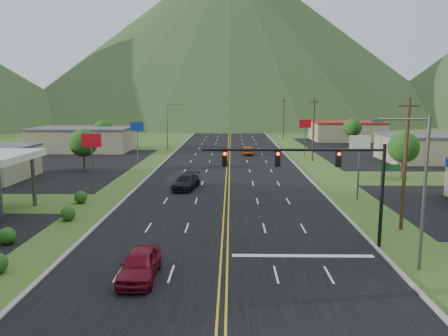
{
  "coord_description": "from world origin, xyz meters",
  "views": [
    {
      "loc": [
        0.42,
        -14.61,
        9.95
      ],
      "look_at": [
        -0.14,
        19.49,
        4.5
      ],
      "focal_mm": 35.0,
      "sensor_mm": 36.0,
      "label": 1
    }
  ],
  "objects_px": {
    "streetlight_east": "(419,183)",
    "streetlight_west": "(169,123)",
    "car_red_far": "(248,151)",
    "traffic_signal": "(323,169)",
    "car_red_near": "(140,265)",
    "car_dark_mid": "(186,182)"
  },
  "relations": [
    {
      "from": "streetlight_east",
      "to": "streetlight_west",
      "type": "height_order",
      "value": "same"
    },
    {
      "from": "streetlight_west",
      "to": "car_red_far",
      "type": "relative_size",
      "value": 1.92
    },
    {
      "from": "traffic_signal",
      "to": "streetlight_east",
      "type": "xyz_separation_m",
      "value": [
        4.7,
        -4.0,
        -0.15
      ]
    },
    {
      "from": "streetlight_east",
      "to": "car_red_near",
      "type": "height_order",
      "value": "streetlight_east"
    },
    {
      "from": "streetlight_west",
      "to": "car_red_far",
      "type": "height_order",
      "value": "streetlight_west"
    },
    {
      "from": "streetlight_east",
      "to": "car_red_far",
      "type": "bearing_deg",
      "value": 98.42
    },
    {
      "from": "traffic_signal",
      "to": "streetlight_east",
      "type": "distance_m",
      "value": 6.17
    },
    {
      "from": "streetlight_east",
      "to": "car_dark_mid",
      "type": "bearing_deg",
      "value": 124.74
    },
    {
      "from": "streetlight_west",
      "to": "car_dark_mid",
      "type": "xyz_separation_m",
      "value": [
        7.15,
        -37.35,
        -4.4
      ]
    },
    {
      "from": "car_red_far",
      "to": "car_dark_mid",
      "type": "bearing_deg",
      "value": 74.73
    },
    {
      "from": "streetlight_west",
      "to": "car_dark_mid",
      "type": "relative_size",
      "value": 1.67
    },
    {
      "from": "streetlight_east",
      "to": "streetlight_west",
      "type": "distance_m",
      "value": 64.21
    },
    {
      "from": "streetlight_east",
      "to": "streetlight_west",
      "type": "xyz_separation_m",
      "value": [
        -22.86,
        60.0,
        0.0
      ]
    },
    {
      "from": "streetlight_east",
      "to": "car_red_far",
      "type": "xyz_separation_m",
      "value": [
        -7.78,
        52.61,
        -4.41
      ]
    },
    {
      "from": "streetlight_east",
      "to": "car_dark_mid",
      "type": "height_order",
      "value": "streetlight_east"
    },
    {
      "from": "car_red_near",
      "to": "car_red_far",
      "type": "height_order",
      "value": "car_red_near"
    },
    {
      "from": "traffic_signal",
      "to": "car_red_near",
      "type": "relative_size",
      "value": 2.72
    },
    {
      "from": "traffic_signal",
      "to": "car_dark_mid",
      "type": "bearing_deg",
      "value": 120.56
    },
    {
      "from": "traffic_signal",
      "to": "streetlight_east",
      "type": "relative_size",
      "value": 1.46
    },
    {
      "from": "car_dark_mid",
      "to": "car_red_far",
      "type": "xyz_separation_m",
      "value": [
        7.93,
        29.96,
        -0.01
      ]
    },
    {
      "from": "car_red_far",
      "to": "traffic_signal",
      "type": "bearing_deg",
      "value": 93.19
    },
    {
      "from": "streetlight_east",
      "to": "streetlight_west",
      "type": "relative_size",
      "value": 1.0
    }
  ]
}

